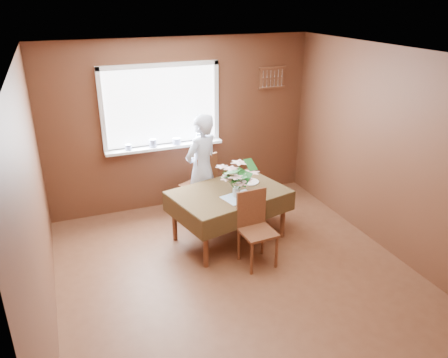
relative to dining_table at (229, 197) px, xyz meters
name	(u,v)px	position (x,y,z in m)	size (l,w,h in m)	color
floor	(242,280)	(-0.22, -0.93, -0.61)	(4.50, 4.50, 0.00)	brown
ceiling	(246,57)	(-0.22, -0.93, 1.89)	(4.50, 4.50, 0.00)	white
wall_back	(182,125)	(-0.22, 1.32, 0.64)	(4.00, 4.00, 0.00)	brown
wall_front	(396,319)	(-0.22, -3.18, 0.64)	(4.00, 4.00, 0.00)	brown
wall_left	(36,213)	(-2.22, -0.93, 0.64)	(4.50, 4.50, 0.00)	brown
wall_right	(397,156)	(1.78, -0.93, 0.64)	(4.50, 4.50, 0.00)	brown
window_assembly	(163,120)	(-0.51, 1.27, 0.75)	(1.72, 0.20, 1.22)	white
spoon_rack	(272,78)	(1.23, 1.29, 1.24)	(0.44, 0.05, 0.33)	brown
dining_table	(229,197)	(0.00, 0.00, 0.00)	(1.61, 1.28, 0.70)	brown
chair_far	(202,183)	(-0.11, 0.77, -0.09)	(0.56, 0.56, 0.96)	brown
chair_near	(255,224)	(0.09, -0.60, -0.11)	(0.41, 0.41, 0.91)	brown
seated_woman	(202,169)	(-0.15, 0.64, 0.18)	(0.58, 0.38, 1.58)	white
flower_bouquet	(237,176)	(0.03, -0.18, 0.36)	(0.50, 0.50, 0.43)	white
side_plate	(249,182)	(0.37, 0.17, 0.09)	(0.25, 0.25, 0.01)	white
table_knife	(248,195)	(0.16, -0.22, 0.09)	(0.02, 0.21, 0.00)	silver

